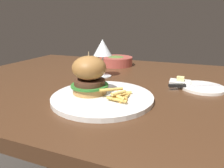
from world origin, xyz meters
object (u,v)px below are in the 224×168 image
at_px(wine_glass, 103,49).
at_px(butter_dish, 180,83).
at_px(table_knife, 190,86).
at_px(burger_sandwich, 89,75).
at_px(soup_bowl, 116,61).
at_px(main_plate, 103,97).
at_px(bread_plate, 203,88).

height_order(wine_glass, butter_dish, wine_glass).
relative_size(table_knife, butter_dish, 2.35).
relative_size(burger_sandwich, wine_glass, 0.81).
bearing_deg(butter_dish, soup_bowl, 142.64).
bearing_deg(table_knife, butter_dish, 139.59).
bearing_deg(table_knife, wine_glass, 171.66).
bearing_deg(wine_glass, main_plate, -66.57).
height_order(main_plate, soup_bowl, soup_bowl).
height_order(burger_sandwich, butter_dish, burger_sandwich).
xyz_separation_m(table_knife, butter_dish, (-0.03, 0.03, -0.00)).
xyz_separation_m(wine_glass, butter_dish, (0.33, -0.02, -0.11)).
height_order(burger_sandwich, soup_bowl, burger_sandwich).
bearing_deg(burger_sandwich, main_plate, -7.53).
bearing_deg(burger_sandwich, butter_dish, 40.36).
xyz_separation_m(wine_glass, soup_bowl, (-0.03, 0.25, -0.10)).
xyz_separation_m(main_plate, wine_glass, (-0.11, 0.26, 0.11)).
relative_size(burger_sandwich, bread_plate, 0.86).
bearing_deg(wine_glass, table_knife, -8.34).
distance_m(wine_glass, butter_dish, 0.35).
bearing_deg(soup_bowl, main_plate, -74.37).
height_order(burger_sandwich, bread_plate, burger_sandwich).
bearing_deg(wine_glass, butter_dish, -4.13).
xyz_separation_m(burger_sandwich, butter_dish, (0.27, 0.23, -0.06)).
height_order(bread_plate, butter_dish, butter_dish).
bearing_deg(table_knife, main_plate, -141.00).
distance_m(butter_dish, soup_bowl, 0.45).
distance_m(table_knife, butter_dish, 0.05).
relative_size(main_plate, soup_bowl, 1.70).
distance_m(bread_plate, butter_dish, 0.08).
distance_m(main_plate, burger_sandwich, 0.08).
bearing_deg(soup_bowl, butter_dish, -37.36).
distance_m(burger_sandwich, bread_plate, 0.42).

